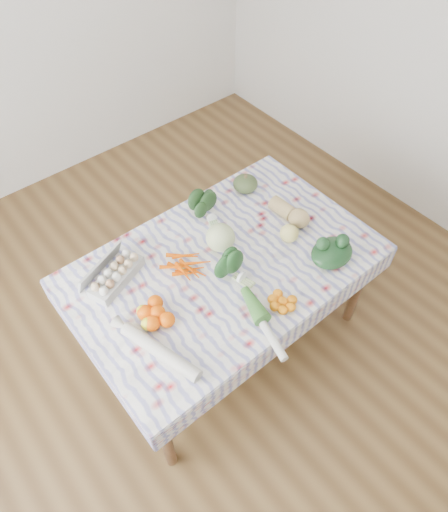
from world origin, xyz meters
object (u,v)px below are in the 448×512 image
(kabocha_squash, at_px, (245,184))
(butternut_squash, at_px, (290,211))
(grapefruit, at_px, (289,233))
(cabbage, at_px, (220,238))
(egg_carton, at_px, (116,275))
(dining_table, at_px, (224,272))

(kabocha_squash, xyz_separation_m, butternut_squash, (0.03, -0.36, 0.01))
(kabocha_squash, height_order, butternut_squash, butternut_squash)
(kabocha_squash, relative_size, butternut_squash, 0.60)
(grapefruit, bearing_deg, cabbage, 149.00)
(egg_carton, height_order, kabocha_squash, kabocha_squash)
(egg_carton, distance_m, grapefruit, 0.97)
(butternut_squash, height_order, grapefruit, butternut_squash)
(butternut_squash, bearing_deg, egg_carton, 162.25)
(kabocha_squash, relative_size, grapefruit, 1.46)
(kabocha_squash, distance_m, cabbage, 0.50)
(kabocha_squash, bearing_deg, butternut_squash, -84.54)
(dining_table, bearing_deg, butternut_squash, 1.76)
(egg_carton, relative_size, cabbage, 2.03)
(egg_carton, distance_m, kabocha_squash, 0.99)
(cabbage, height_order, butternut_squash, cabbage)
(butternut_squash, xyz_separation_m, grapefruit, (-0.12, -0.12, -0.01))
(egg_carton, bearing_deg, kabocha_squash, -14.87)
(egg_carton, relative_size, grapefruit, 3.10)
(kabocha_squash, xyz_separation_m, cabbage, (-0.42, -0.27, 0.03))
(egg_carton, relative_size, butternut_squash, 1.28)
(butternut_squash, bearing_deg, grapefruit, -140.15)
(dining_table, height_order, kabocha_squash, kabocha_squash)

